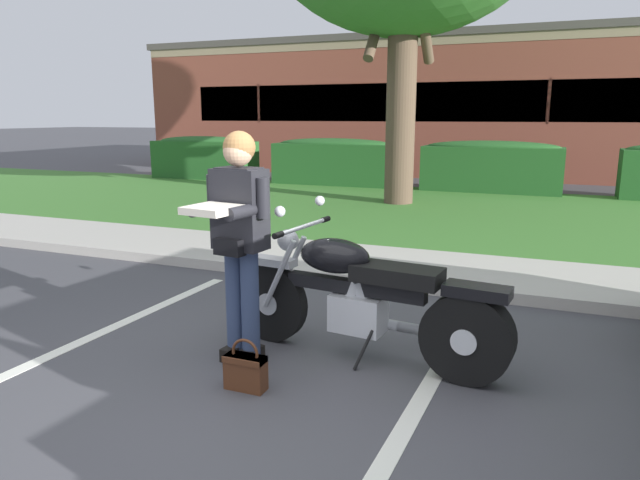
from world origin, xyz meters
name	(u,v)px	position (x,y,z in m)	size (l,w,h in m)	color
ground_plane	(240,404)	(0.00, 0.00, 0.00)	(140.00, 140.00, 0.00)	#424247
curb_strip	(370,280)	(0.00, 2.82, 0.06)	(60.00, 0.20, 0.12)	#B7B2A8
concrete_walk	(391,264)	(0.00, 3.67, 0.04)	(60.00, 1.50, 0.08)	#B7B2A8
grass_lawn	(449,212)	(0.00, 7.84, 0.03)	(60.00, 6.83, 0.06)	#3D752D
stall_stripe_0	(59,351)	(-1.73, 0.20, 0.00)	(0.12, 4.40, 0.01)	silver
stall_stripe_1	(409,420)	(1.05, 0.20, 0.00)	(0.12, 4.40, 0.01)	silver
motorcycle	(372,300)	(0.58, 0.95, 0.48)	(2.24, 0.82, 1.18)	black
rider_person	(239,229)	(-0.33, 0.60, 1.01)	(0.53, 0.61, 1.70)	black
handbag	(245,369)	(-0.07, 0.19, 0.14)	(0.28, 0.13, 0.36)	#562D19
hedge_left	(204,157)	(-7.44, 11.06, 0.65)	(3.02, 0.90, 1.24)	#235623
hedge_center_left	(334,161)	(-3.52, 11.06, 0.65)	(3.17, 0.90, 1.24)	#235623
hedge_center_right	(491,166)	(0.40, 11.06, 0.65)	(3.16, 0.90, 1.24)	#235623
brick_building	(550,107)	(1.50, 18.37, 2.09)	(25.72, 9.14, 4.17)	brown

